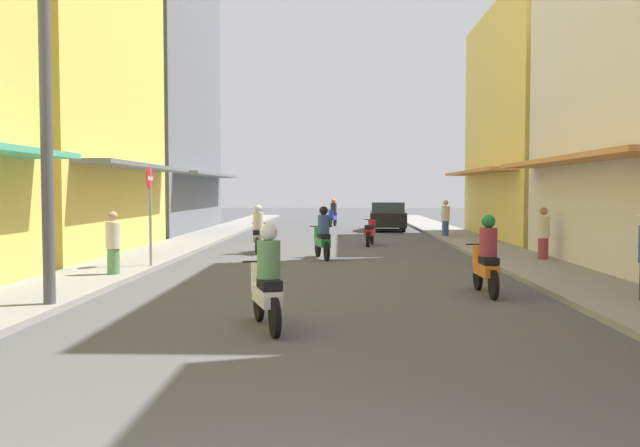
% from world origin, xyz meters
% --- Properties ---
extents(ground_plane, '(108.75, 108.75, 0.00)m').
position_xyz_m(ground_plane, '(0.00, 20.72, 0.00)').
color(ground_plane, '#4C4C4F').
extents(sidewalk_left, '(2.12, 57.43, 0.12)m').
position_xyz_m(sidewalk_left, '(-5.42, 20.72, 0.06)').
color(sidewalk_left, gray).
rests_on(sidewalk_left, ground).
extents(sidewalk_right, '(2.12, 57.43, 0.12)m').
position_xyz_m(sidewalk_right, '(5.42, 20.72, 0.06)').
color(sidewalk_right, gray).
rests_on(sidewalk_right, ground).
extents(building_left_mid, '(7.05, 9.79, 15.20)m').
position_xyz_m(building_left_mid, '(-9.48, 17.78, 7.59)').
color(building_left_mid, '#EFD159').
rests_on(building_left_mid, ground).
extents(building_left_far, '(7.05, 11.82, 13.04)m').
position_xyz_m(building_left_far, '(-9.48, 29.17, 6.51)').
color(building_left_far, slate).
rests_on(building_left_far, ground).
extents(building_right_far, '(7.05, 10.61, 9.53)m').
position_xyz_m(building_right_far, '(9.47, 24.56, 4.76)').
color(building_right_far, '#EFD159').
rests_on(building_right_far, ground).
extents(motorbike_white, '(0.72, 1.75, 1.58)m').
position_xyz_m(motorbike_white, '(-0.76, 6.41, 0.70)').
color(motorbike_white, black).
rests_on(motorbike_white, ground).
extents(motorbike_orange, '(0.55, 1.81, 1.58)m').
position_xyz_m(motorbike_orange, '(3.18, 9.79, 0.70)').
color(motorbike_orange, black).
rests_on(motorbike_orange, ground).
extents(motorbike_blue, '(0.62, 1.79, 1.58)m').
position_xyz_m(motorbike_blue, '(-0.04, 34.57, 0.70)').
color(motorbike_blue, black).
rests_on(motorbike_blue, ground).
extents(motorbike_red, '(0.59, 1.80, 0.96)m').
position_xyz_m(motorbike_red, '(1.46, 21.51, 0.50)').
color(motorbike_red, black).
rests_on(motorbike_red, ground).
extents(motorbike_silver, '(0.55, 1.81, 1.58)m').
position_xyz_m(motorbike_silver, '(-2.32, 18.42, 0.70)').
color(motorbike_silver, black).
rests_on(motorbike_silver, ground).
extents(motorbike_green, '(0.65, 1.78, 1.58)m').
position_xyz_m(motorbike_green, '(-0.19, 16.60, 0.70)').
color(motorbike_green, black).
rests_on(motorbike_green, ground).
extents(parked_car, '(1.94, 4.17, 1.45)m').
position_xyz_m(parked_car, '(2.77, 30.79, 0.74)').
color(parked_car, black).
rests_on(parked_car, ground).
extents(pedestrian_foreground, '(0.34, 0.34, 1.57)m').
position_xyz_m(pedestrian_foreground, '(6.02, 15.53, 0.78)').
color(pedestrian_foreground, '#99333F').
rests_on(pedestrian_foreground, ground).
extents(pedestrian_crossing, '(0.34, 0.34, 1.63)m').
position_xyz_m(pedestrian_crossing, '(4.83, 25.26, 0.82)').
color(pedestrian_crossing, '#334C8C').
rests_on(pedestrian_crossing, ground).
extents(pedestrian_midway, '(0.34, 0.34, 1.56)m').
position_xyz_m(pedestrian_midway, '(-4.89, 11.87, 0.78)').
color(pedestrian_midway, '#598C59').
rests_on(pedestrian_midway, ground).
extents(utility_pole, '(0.20, 1.20, 7.53)m').
position_xyz_m(utility_pole, '(-4.61, 7.82, 3.84)').
color(utility_pole, '#4C4C4F').
rests_on(utility_pole, ground).
extents(street_sign_no_entry, '(0.07, 0.60, 2.65)m').
position_xyz_m(street_sign_no_entry, '(-4.51, 13.62, 1.72)').
color(street_sign_no_entry, gray).
rests_on(street_sign_no_entry, ground).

